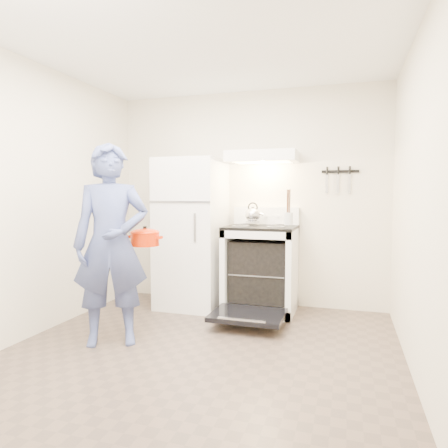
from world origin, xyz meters
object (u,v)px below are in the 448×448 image
Objects in this scene: dutch_oven at (145,239)px; tea_kettle at (253,214)px; stove_body at (261,270)px; refrigerator at (192,233)px; person at (111,244)px.

tea_kettle is at bearing 58.52° from dutch_oven.
stove_body is 2.81× the size of dutch_oven.
tea_kettle is (0.70, 0.11, 0.23)m from refrigerator.
stove_body is at bearing 23.74° from person.
tea_kettle is at bearing 28.62° from person.
person is at bearing -129.77° from dutch_oven.
person is (-0.22, -1.30, 0.02)m from refrigerator.
person is 0.31m from dutch_oven.
refrigerator is at bearing -178.23° from stove_body.
dutch_oven reaches higher than stove_body.
refrigerator is 5.20× the size of dutch_oven.
stove_body is 1.44m from dutch_oven.
dutch_oven is (-0.03, -1.07, 0.04)m from refrigerator.
refrigerator is 1.07m from dutch_oven.
refrigerator reaches higher than tea_kettle.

